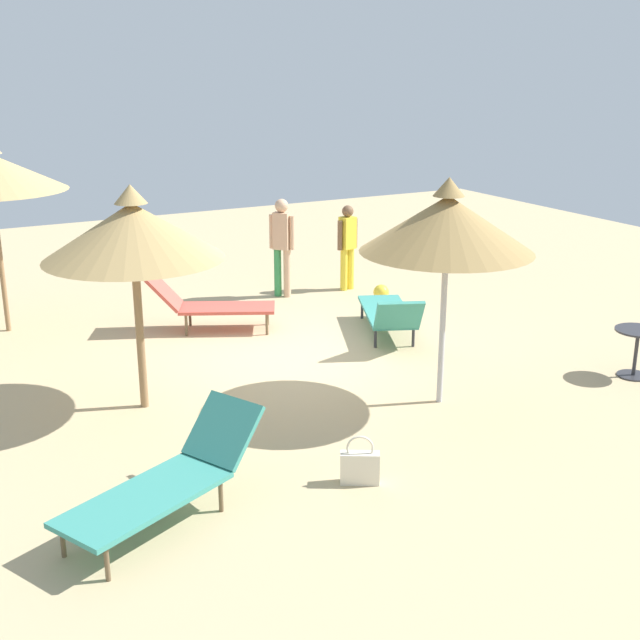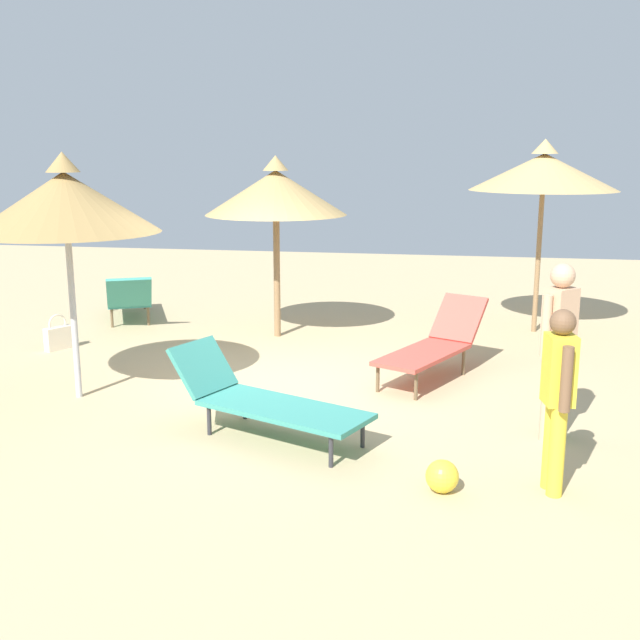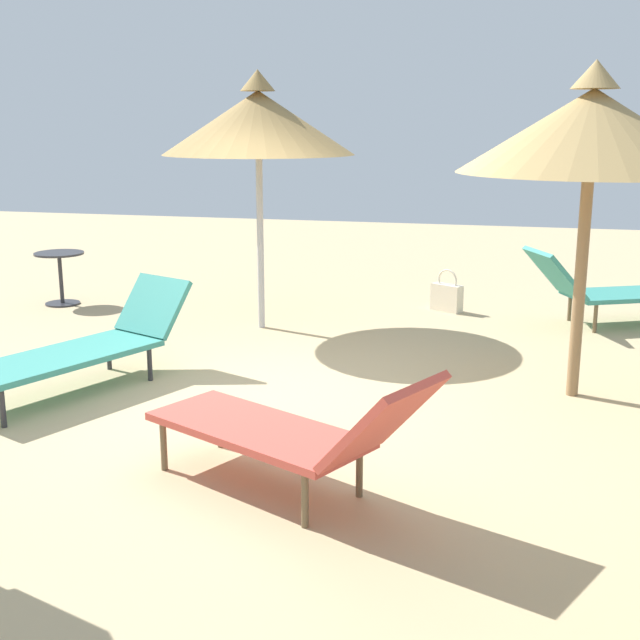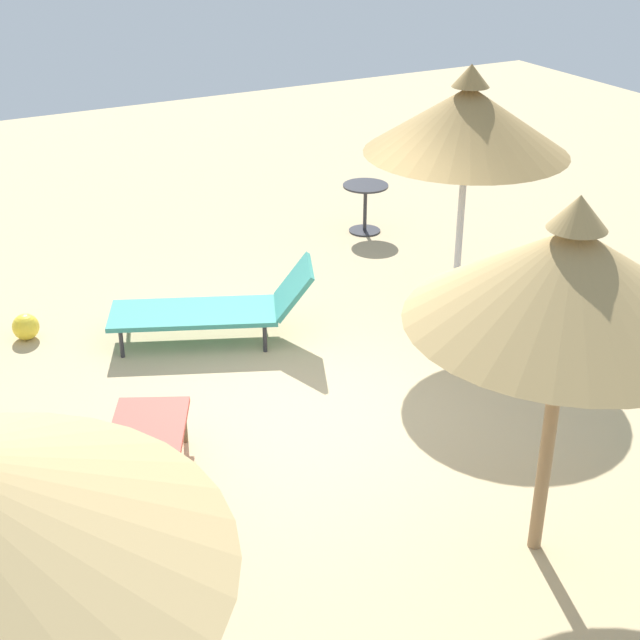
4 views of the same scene
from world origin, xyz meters
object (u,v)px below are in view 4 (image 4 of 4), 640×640
Objects in this scene: side_table_round at (365,200)px; parasol_umbrella_front at (468,120)px; parasol_umbrella_far_right at (570,276)px; lounge_chair_far_left at (218,307)px; lounge_chair_near_left at (137,462)px; beach_ball at (26,327)px.

parasol_umbrella_front is at bearing -10.69° from side_table_round.
parasol_umbrella_far_right is 0.98× the size of parasol_umbrella_front.
parasol_umbrella_front reaches higher than side_table_round.
lounge_chair_far_left is 3.32× the size of side_table_round.
lounge_chair_far_left reaches higher than side_table_round.
side_table_round is at bearing 169.31° from parasol_umbrella_front.
parasol_umbrella_front is 1.38× the size of lounge_chair_near_left.
lounge_chair_far_left is at bearing -55.76° from side_table_round.
side_table_round is (-6.06, 2.12, -1.72)m from parasol_umbrella_far_right.
lounge_chair_near_left is 7.22× the size of beach_ball.
lounge_chair_near_left is 3.31m from beach_ball.
lounge_chair_near_left reaches higher than side_table_round.
side_table_round is 2.36× the size of beach_ball.
lounge_chair_near_left is at bearing -69.53° from parasol_umbrella_front.
parasol_umbrella_front reaches higher than parasol_umbrella_far_right.
parasol_umbrella_far_right is 3.46m from lounge_chair_near_left.
lounge_chair_far_left reaches higher than beach_ball.
beach_ball is (-1.79, -4.18, -2.09)m from parasol_umbrella_front.
side_table_round is at bearing 160.76° from parasol_umbrella_far_right.
beach_ball is at bearing -176.92° from lounge_chair_near_left.
lounge_chair_far_left is (-2.30, 1.60, -0.05)m from lounge_chair_near_left.
beach_ball is at bearing -113.20° from parasol_umbrella_front.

